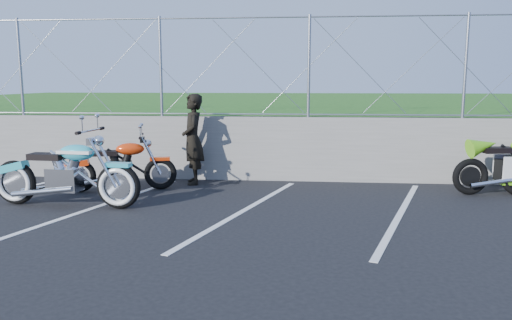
{
  "coord_description": "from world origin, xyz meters",
  "views": [
    {
      "loc": [
        0.89,
        -6.58,
        2.02
      ],
      "look_at": [
        0.15,
        1.3,
        0.76
      ],
      "focal_mm": 35.0,
      "sensor_mm": 36.0,
      "label": 1
    }
  ],
  "objects": [
    {
      "name": "ground",
      "position": [
        0.0,
        0.0,
        0.0
      ],
      "size": [
        90.0,
        90.0,
        0.0
      ],
      "primitive_type": "plane",
      "color": "black",
      "rests_on": "ground"
    },
    {
      "name": "retaining_wall",
      "position": [
        0.0,
        3.5,
        0.65
      ],
      "size": [
        30.0,
        0.22,
        1.3
      ],
      "primitive_type": "cube",
      "color": "slate",
      "rests_on": "ground"
    },
    {
      "name": "grass_field",
      "position": [
        0.0,
        13.5,
        0.65
      ],
      "size": [
        30.0,
        20.0,
        1.3
      ],
      "primitive_type": "cube",
      "color": "#215316",
      "rests_on": "ground"
    },
    {
      "name": "chain_link_fence",
      "position": [
        0.0,
        3.5,
        2.3
      ],
      "size": [
        28.0,
        0.03,
        2.0
      ],
      "color": "gray",
      "rests_on": "retaining_wall"
    },
    {
      "name": "parking_lines",
      "position": [
        1.2,
        1.0,
        0.0
      ],
      "size": [
        18.29,
        4.31,
        0.01
      ],
      "color": "silver",
      "rests_on": "ground"
    },
    {
      "name": "cruiser_turquoise",
      "position": [
        -2.87,
        0.98,
        0.51
      ],
      "size": [
        2.54,
        0.8,
        1.26
      ],
      "rotation": [
        0.0,
        0.0,
        -0.07
      ],
      "color": "black",
      "rests_on": "ground"
    },
    {
      "name": "naked_orange",
      "position": [
        -2.43,
        2.21,
        0.44
      ],
      "size": [
        2.02,
        0.75,
        1.03
      ],
      "rotation": [
        0.0,
        0.0,
        0.25
      ],
      "color": "black",
      "rests_on": "ground"
    },
    {
      "name": "person_standing",
      "position": [
        -1.24,
        2.96,
        0.89
      ],
      "size": [
        0.58,
        0.74,
        1.77
      ],
      "primitive_type": "imported",
      "rotation": [
        0.0,
        0.0,
        -1.3
      ],
      "color": "black",
      "rests_on": "ground"
    }
  ]
}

